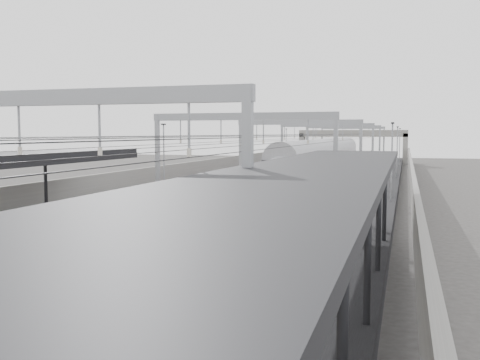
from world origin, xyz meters
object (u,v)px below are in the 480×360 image
Objects in this scene: bench at (332,233)px; train at (322,169)px; signal_green at (296,159)px; overbridge at (352,138)px.

train is at bearing 99.27° from bench.
signal_green is (-12.65, 54.95, 0.80)m from bench.
signal_green is (-5.20, -33.20, -2.89)m from overbridge.
train is at bearing -70.07° from signal_green.
bench is at bearing -77.03° from signal_green.
train is 25.73× the size of bench.
overbridge is at bearing 91.66° from train.
overbridge is 10.98× the size of bench.
signal_green is at bearing 109.93° from train.
overbridge is 6.33× the size of signal_green.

